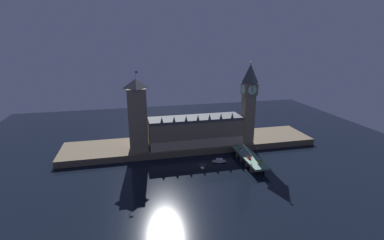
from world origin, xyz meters
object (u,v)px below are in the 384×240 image
Objects in this scene: victoria_tower at (137,115)px; pedestrian_near_rail at (252,164)px; car_northbound_lead at (240,150)px; boat_upstream at (219,161)px; clock_tower at (249,101)px; car_southbound_lead at (260,162)px; street_lamp_mid at (257,151)px; street_lamp_near at (251,159)px; car_northbound_trail at (249,158)px.

victoria_tower reaches higher than pedestrian_near_rail.
car_northbound_lead reaches higher than boat_upstream.
pedestrian_near_rail is (-16.17, -46.72, -35.41)m from clock_tower.
clock_tower reaches higher than victoria_tower.
street_lamp_mid reaches higher than car_southbound_lead.
street_lamp_near is 0.62× the size of boat_upstream.
boat_upstream is (-28.49, 6.04, -8.68)m from street_lamp_mid.
street_lamp_near is at bearing -164.09° from car_southbound_lead.
victoria_tower is 15.29× the size of car_southbound_lead.
boat_upstream is at bearing -24.79° from victoria_tower.
victoria_tower is at bearing 178.38° from clock_tower.
car_northbound_trail is at bearing -90.00° from car_northbound_lead.
clock_tower is at bearing 70.91° from pedestrian_near_rail.
boat_upstream is (-16.87, 20.76, -9.14)m from street_lamp_near.
victoria_tower is 92.92m from car_northbound_trail.
street_lamp_mid is at bearing -55.94° from car_northbound_lead.
victoria_tower is (-93.48, 2.64, -7.53)m from clock_tower.
street_lamp_mid is at bearing 54.25° from pedestrian_near_rail.
clock_tower is 58.53m from boat_upstream.
street_lamp_near is at bearing -106.51° from car_northbound_trail.
clock_tower is 58.21m from street_lamp_near.
car_southbound_lead is (85.42, -46.07, -28.17)m from victoria_tower.
street_lamp_near reaches higher than boat_upstream.
car_northbound_lead is 0.59× the size of street_lamp_near.
street_lamp_near is at bearing -96.48° from car_northbound_lead.
car_northbound_lead is at bearing 90.00° from car_northbound_trail.
street_lamp_near is 28.28m from boat_upstream.
street_lamp_near is 18.76m from street_lamp_mid.
boat_upstream is at bearing -161.85° from car_northbound_lead.
street_lamp_near reaches higher than street_lamp_mid.
pedestrian_near_rail is 28.23m from boat_upstream.
street_lamp_mid is at bearing -11.98° from boat_upstream.
pedestrian_near_rail is at bearing -103.41° from car_northbound_trail.
car_northbound_trail reaches higher than car_southbound_lead.
pedestrian_near_rail reaches higher than car_northbound_trail.
boat_upstream is at bearing 129.10° from street_lamp_near.
street_lamp_near is (-3.10, -27.31, 3.87)m from car_northbound_lead.
car_northbound_trail is (80.02, -38.02, -28.03)m from victoria_tower.
car_northbound_trail is at bearing 76.59° from pedestrian_near_rail.
street_lamp_near is (-16.57, -45.85, -31.82)m from clock_tower.
car_northbound_lead is at bearing -14.83° from victoria_tower.
boat_upstream is at bearing 152.75° from car_northbound_trail.
car_northbound_lead is at bearing 102.26° from car_southbound_lead.
victoria_tower is 87.43m from car_northbound_lead.
victoria_tower reaches higher than boat_upstream.
pedestrian_near_rail reaches higher than boat_upstream.
street_lamp_mid is (8.51, -12.59, 3.40)m from car_northbound_lead.
clock_tower reaches higher than car_northbound_lead.
car_northbound_trail is (0.00, -16.84, 0.12)m from car_northbound_lead.
pedestrian_near_rail is (-8.11, -3.29, 0.29)m from car_southbound_lead.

